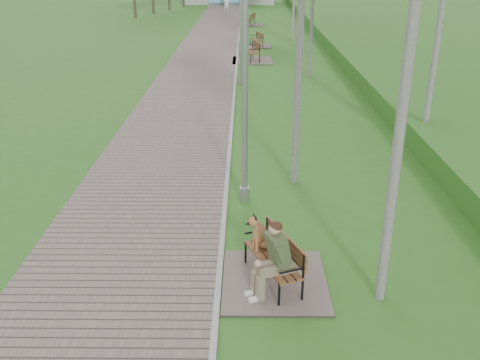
# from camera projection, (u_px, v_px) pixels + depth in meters

# --- Properties ---
(ground) EXTENTS (120.00, 120.00, 0.00)m
(ground) POSITION_uv_depth(u_px,v_px,m) (227.00, 188.00, 12.56)
(ground) COLOR #326620
(ground) RESTS_ON ground
(walkway) EXTENTS (3.50, 67.00, 0.04)m
(walkway) POSITION_uv_depth(u_px,v_px,m) (210.00, 44.00, 32.35)
(walkway) COLOR #695C55
(walkway) RESTS_ON ground
(kerb) EXTENTS (0.10, 67.00, 0.05)m
(kerb) POSITION_uv_depth(u_px,v_px,m) (238.00, 44.00, 32.34)
(kerb) COLOR #999993
(kerb) RESTS_ON ground
(embankment) EXTENTS (14.00, 70.00, 1.60)m
(embankment) POSITION_uv_depth(u_px,v_px,m) (445.00, 49.00, 30.85)
(embankment) COLOR #387426
(embankment) RESTS_ON ground
(bench_main) EXTENTS (1.74, 1.93, 1.51)m
(bench_main) POSITION_uv_depth(u_px,v_px,m) (270.00, 262.00, 8.77)
(bench_main) COLOR #695C55
(bench_main) RESTS_ON ground
(bench_second) EXTENTS (2.02, 2.24, 1.24)m
(bench_second) POSITION_uv_depth(u_px,v_px,m) (252.00, 56.00, 27.32)
(bench_second) COLOR #695C55
(bench_second) RESTS_ON ground
(bench_third) EXTENTS (1.60, 1.78, 0.98)m
(bench_third) POSITION_uv_depth(u_px,v_px,m) (257.00, 43.00, 31.66)
(bench_third) COLOR #695C55
(bench_third) RESTS_ON ground
(bench_far) EXTENTS (1.82, 2.02, 1.11)m
(bench_far) POSITION_uv_depth(u_px,v_px,m) (250.00, 23.00, 40.96)
(bench_far) COLOR #695C55
(bench_far) RESTS_ON ground
(lamp_post_near) EXTENTS (0.22, 0.22, 5.67)m
(lamp_post_near) POSITION_uv_depth(u_px,v_px,m) (245.00, 83.00, 10.87)
(lamp_post_near) COLOR gray
(lamp_post_near) RESTS_ON ground
(lamp_post_second) EXTENTS (0.18, 0.18, 4.55)m
(lamp_post_second) POSITION_uv_depth(u_px,v_px,m) (241.00, 33.00, 21.64)
(lamp_post_second) COLOR gray
(lamp_post_second) RESTS_ON ground
(pedestrian_near) EXTENTS (0.65, 0.54, 1.52)m
(pedestrian_near) POSITION_uv_depth(u_px,v_px,m) (226.00, 4.00, 49.30)
(pedestrian_near) COLOR white
(pedestrian_near) RESTS_ON ground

